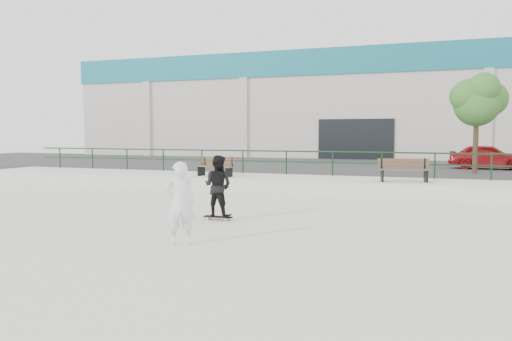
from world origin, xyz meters
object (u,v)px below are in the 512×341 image
at_px(bench_left, 216,167).
at_px(skateboard, 218,217).
at_px(standing_skater, 218,186).
at_px(seated_skater, 180,203).
at_px(tree, 478,99).
at_px(bench_right, 404,170).
at_px(red_car, 488,157).

relative_size(bench_left, skateboard, 2.23).
bearing_deg(standing_skater, skateboard, -84.75).
bearing_deg(bench_left, seated_skater, -57.84).
bearing_deg(bench_left, tree, 38.85).
relative_size(bench_right, skateboard, 2.47).
bearing_deg(seated_skater, bench_right, -142.83).
bearing_deg(bench_right, tree, 48.37).
bearing_deg(bench_left, skateboard, -53.33).
bearing_deg(standing_skater, red_car, -112.42).
height_order(tree, seated_skater, tree).
bearing_deg(red_car, bench_right, 162.22).
xyz_separation_m(bench_right, standing_skater, (-4.31, -7.04, -0.02)).
relative_size(tree, red_car, 1.21).
xyz_separation_m(red_car, skateboard, (-7.85, -14.97, -1.04)).
height_order(tree, red_car, tree).
xyz_separation_m(bench_right, tree, (2.77, 4.88, 2.84)).
relative_size(tree, skateboard, 5.56).
relative_size(bench_right, red_car, 0.54).
height_order(bench_left, bench_right, bench_right).
height_order(skateboard, standing_skater, standing_skater).
bearing_deg(standing_skater, bench_left, -60.07).
distance_m(bench_left, red_car, 13.70).
relative_size(bench_left, seated_skater, 1.01).
height_order(bench_right, red_car, red_car).
bearing_deg(seated_skater, standing_skater, -112.91).
relative_size(skateboard, seated_skater, 0.45).
bearing_deg(bench_right, bench_left, 170.16).
bearing_deg(bench_left, bench_right, 14.16).
bearing_deg(red_car, seated_skater, 163.80).
bearing_deg(bench_right, skateboard, -133.48).
bearing_deg(skateboard, red_car, 61.43).
height_order(bench_right, seated_skater, seated_skater).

